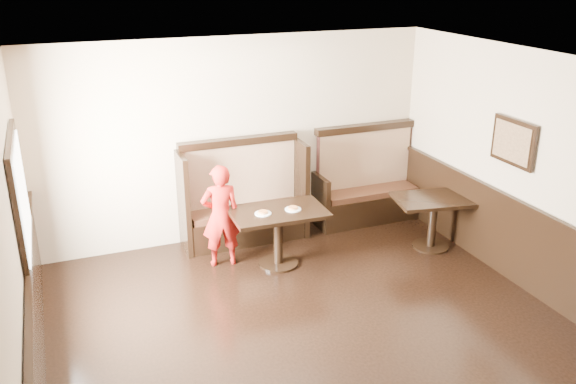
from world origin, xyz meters
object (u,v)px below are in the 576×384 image
booth_neighbor (366,189)px  table_neighbor (434,211)px  booth_main (243,204)px  child (221,216)px  table_main (278,223)px

booth_neighbor → table_neighbor: booth_neighbor is taller
booth_main → booth_neighbor: size_ratio=1.06×
booth_neighbor → child: (-2.44, -0.63, 0.20)m
booth_main → child: booth_main is taller
booth_neighbor → table_neighbor: bearing=-73.7°
table_main → booth_main: bearing=102.9°
booth_main → table_neighbor: (2.31, -1.22, 0.02)m
child → table_neighbor: bearing=174.6°
table_main → child: 0.74m
booth_main → booth_neighbor: (1.95, -0.00, -0.05)m
booth_main → table_main: size_ratio=1.44×
table_neighbor → child: (-2.80, 0.59, 0.13)m
child → table_main: bearing=163.3°
booth_main → booth_neighbor: same height
table_main → table_neighbor: (2.13, -0.30, -0.04)m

